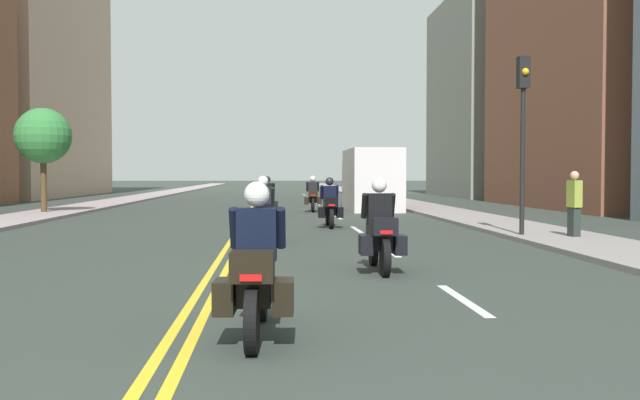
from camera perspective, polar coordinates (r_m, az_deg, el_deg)
ground_plane at (r=49.27m, az=-4.87°, el=0.14°), size 264.00×264.00×0.00m
sidewalk_left at (r=50.09m, az=-14.23°, el=0.18°), size 2.55×144.00×0.12m
sidewalk_right at (r=49.78m, az=4.54°, el=0.23°), size 2.55×144.00×0.12m
centreline_yellow_inner at (r=49.27m, az=-5.01°, el=0.14°), size 0.12×132.00×0.01m
centreline_yellow_outer at (r=49.27m, az=-4.73°, el=0.14°), size 0.12×132.00×0.01m
lane_dashes_white at (r=30.38m, az=0.94°, el=-1.05°), size 0.14×56.40×0.01m
building_left_2 at (r=59.46m, az=-22.95°, el=12.90°), size 8.83×21.94×25.98m
building_right_2 at (r=54.72m, az=13.64°, el=7.91°), size 7.08×13.46×14.56m
motorcycle_0 at (r=7.25m, az=-5.10°, el=-5.95°), size 0.78×2.15×1.59m
motorcycle_1 at (r=12.17m, az=4.80°, el=-2.66°), size 0.76×2.11×1.60m
motorcycle_2 at (r=17.52m, az=-4.55°, el=-1.18°), size 0.78×2.27×1.62m
motorcycle_3 at (r=22.25m, az=0.79°, el=-0.55°), size 0.76×2.16×1.57m
motorcycle_4 at (r=27.07m, az=-4.22°, el=-0.09°), size 0.78×2.11×1.59m
motorcycle_5 at (r=31.47m, az=-0.58°, el=0.26°), size 0.77×2.13×1.59m
traffic_light_near at (r=18.94m, az=15.89°, el=6.67°), size 0.28×0.38×4.63m
pedestrian_0 at (r=18.71m, az=19.61°, el=-0.38°), size 0.28×0.39×1.74m
street_tree_0 at (r=31.24m, az=-21.22°, el=4.75°), size 2.26×2.26×4.35m
parked_truck at (r=33.41m, az=4.02°, el=1.41°), size 2.20×6.50×2.80m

